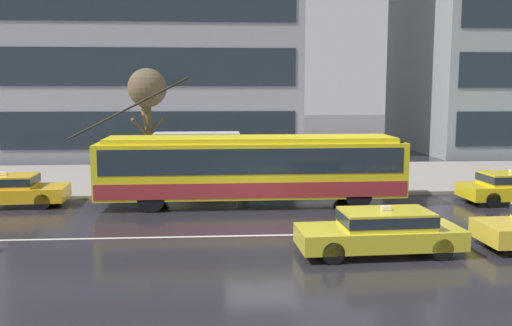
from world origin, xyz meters
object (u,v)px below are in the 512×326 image
at_px(taxi_queued_behind_bus, 7,189).
at_px(taxi_oncoming_near, 382,230).
at_px(trolleybus, 252,167).
at_px(street_tree_bare, 147,92).
at_px(pedestrian_approaching_curb, 174,164).
at_px(pedestrian_at_shelter, 245,163).
at_px(bus_shelter, 197,147).

xyz_separation_m(taxi_queued_behind_bus, taxi_oncoming_near, (13.05, -7.45, -0.00)).
xyz_separation_m(trolleybus, taxi_oncoming_near, (3.26, -7.08, -0.83)).
bearing_deg(street_tree_bare, pedestrian_approaching_curb, -25.58).
height_order(trolleybus, taxi_queued_behind_bus, trolleybus).
bearing_deg(pedestrian_at_shelter, trolleybus, -89.72).
bearing_deg(taxi_queued_behind_bus, pedestrian_at_shelter, 22.99).
xyz_separation_m(bus_shelter, pedestrian_at_shelter, (2.28, 1.02, -0.91)).
xyz_separation_m(taxi_oncoming_near, bus_shelter, (-5.57, 10.57, 1.31)).
height_order(trolleybus, pedestrian_at_shelter, trolleybus).
xyz_separation_m(taxi_oncoming_near, street_tree_bare, (-7.96, 11.97, 3.83)).
bearing_deg(taxi_oncoming_near, street_tree_bare, 123.61).
relative_size(pedestrian_at_shelter, street_tree_bare, 0.30).
relative_size(trolleybus, bus_shelter, 3.40).
bearing_deg(trolleybus, street_tree_bare, 133.81).
distance_m(trolleybus, taxi_oncoming_near, 7.84).
xyz_separation_m(taxi_queued_behind_bus, pedestrian_at_shelter, (9.77, 4.15, 0.41)).
height_order(taxi_oncoming_near, pedestrian_at_shelter, pedestrian_at_shelter).
bearing_deg(trolleybus, taxi_queued_behind_bus, 177.81).
distance_m(taxi_queued_behind_bus, taxi_oncoming_near, 15.03).
bearing_deg(street_tree_bare, trolleybus, -46.19).
height_order(bus_shelter, street_tree_bare, street_tree_bare).
height_order(bus_shelter, pedestrian_at_shelter, bus_shelter).
bearing_deg(pedestrian_approaching_curb, pedestrian_at_shelter, 3.53).
xyz_separation_m(bus_shelter, street_tree_bare, (-2.39, 1.40, 2.52)).
height_order(taxi_oncoming_near, pedestrian_approaching_curb, pedestrian_approaching_curb).
distance_m(bus_shelter, pedestrian_at_shelter, 2.66).
bearing_deg(pedestrian_approaching_curb, taxi_queued_behind_bus, -148.12).
bearing_deg(pedestrian_at_shelter, taxi_queued_behind_bus, -157.01).
xyz_separation_m(taxi_queued_behind_bus, bus_shelter, (7.49, 3.12, 1.31)).
distance_m(taxi_queued_behind_bus, bus_shelter, 8.22).
bearing_deg(pedestrian_approaching_curb, trolleybus, -51.15).
xyz_separation_m(trolleybus, pedestrian_at_shelter, (-0.02, 4.52, -0.43)).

